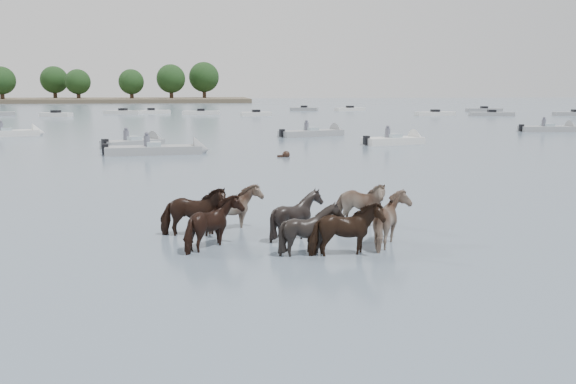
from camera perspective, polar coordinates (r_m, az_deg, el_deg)
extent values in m
plane|color=slate|center=(15.29, -2.74, -4.74)|extent=(400.00, 400.00, 0.00)
imported|color=black|center=(15.88, -9.03, -2.15)|extent=(1.85, 0.97, 1.51)
imported|color=gray|center=(16.40, -4.96, -1.86)|extent=(1.67, 1.77, 1.41)
imported|color=black|center=(15.42, 0.85, -2.50)|extent=(1.56, 1.45, 1.45)
imported|color=gray|center=(17.09, 6.79, -1.33)|extent=(1.84, 1.69, 1.46)
imported|color=black|center=(14.60, -6.95, -3.33)|extent=(1.55, 1.69, 1.43)
imported|color=black|center=(14.05, 2.23, -3.86)|extent=(1.67, 1.62, 1.40)
imported|color=black|center=(13.94, 5.47, -3.89)|extent=(1.78, 0.93, 1.45)
imported|color=gray|center=(15.02, 10.09, -2.92)|extent=(1.33, 1.53, 1.49)
sphere|color=black|center=(33.76, -0.19, 3.57)|extent=(0.44, 0.44, 0.44)
cube|color=black|center=(33.74, -0.61, 3.39)|extent=(0.50, 0.22, 0.18)
cube|color=gray|center=(40.60, -14.57, 4.44)|extent=(4.09, 3.56, 0.55)
cone|color=gray|center=(41.57, -12.22, 4.66)|extent=(1.66, 1.83, 1.60)
cube|color=#99ADB7|center=(40.57, -14.59, 4.93)|extent=(1.30, 1.38, 0.35)
cube|color=black|center=(39.70, -17.04, 4.42)|extent=(0.49, 0.49, 0.60)
cylinder|color=#595966|center=(40.61, -15.16, 5.19)|extent=(0.36, 0.36, 0.70)
sphere|color=#595966|center=(40.57, -15.19, 5.83)|extent=(0.24, 0.24, 0.24)
cube|color=gray|center=(36.08, -12.63, 3.87)|extent=(5.62, 2.00, 0.55)
cone|color=gray|center=(36.15, -8.25, 4.02)|extent=(1.01, 1.66, 1.60)
cube|color=#99ADB7|center=(36.05, -12.65, 4.42)|extent=(0.88, 1.18, 0.35)
cube|color=black|center=(36.21, -17.02, 3.93)|extent=(0.37, 0.37, 0.60)
cylinder|color=#595966|center=(36.07, -13.30, 4.72)|extent=(0.36, 0.36, 0.70)
sphere|color=#595966|center=(36.03, -13.33, 5.43)|extent=(0.24, 0.24, 0.24)
cube|color=gray|center=(48.28, 2.23, 5.58)|extent=(5.54, 3.40, 0.55)
cone|color=gray|center=(49.70, 4.88, 5.68)|extent=(1.41, 1.82, 1.60)
cube|color=#99ADB7|center=(48.26, 2.23, 6.00)|extent=(1.15, 1.33, 0.35)
cube|color=black|center=(46.96, -0.57, 5.65)|extent=(0.45, 0.45, 0.60)
cylinder|color=#595966|center=(48.18, 1.76, 6.23)|extent=(0.36, 0.36, 0.70)
sphere|color=#595966|center=(48.15, 1.77, 6.76)|extent=(0.24, 0.24, 0.24)
cube|color=silver|center=(41.96, 9.98, 4.78)|extent=(4.47, 2.59, 0.55)
cone|color=silver|center=(43.11, 12.36, 4.83)|extent=(1.27, 1.77, 1.60)
cube|color=#99ADB7|center=(41.93, 9.99, 5.25)|extent=(1.05, 1.28, 0.35)
cube|color=black|center=(40.88, 7.48, 4.92)|extent=(0.43, 0.43, 0.60)
cylinder|color=#595966|center=(41.80, 9.48, 5.53)|extent=(0.36, 0.36, 0.70)
sphere|color=#595966|center=(41.77, 9.49, 6.15)|extent=(0.24, 0.24, 0.24)
cube|color=gray|center=(58.12, 23.50, 5.51)|extent=(4.92, 1.83, 0.55)
cone|color=gray|center=(59.32, 25.57, 5.43)|extent=(0.97, 1.64, 1.60)
cube|color=#99ADB7|center=(58.10, 23.52, 5.85)|extent=(0.85, 1.16, 0.35)
cube|color=black|center=(57.00, 21.35, 5.73)|extent=(0.37, 0.37, 0.60)
cylinder|color=#595966|center=(57.89, 23.19, 6.06)|extent=(0.36, 0.36, 0.70)
sphere|color=#595966|center=(57.86, 23.22, 6.51)|extent=(0.24, 0.24, 0.24)
cube|color=silver|center=(53.06, -25.24, 5.04)|extent=(5.04, 3.14, 0.55)
cone|color=silver|center=(53.22, -22.67, 5.23)|extent=(1.39, 1.81, 1.60)
cube|color=#99ADB7|center=(53.04, -25.27, 5.41)|extent=(1.14, 1.33, 0.35)
cylinder|color=#595966|center=(53.15, -25.70, 5.61)|extent=(0.36, 0.36, 0.70)
sphere|color=#595966|center=(53.12, -25.74, 6.09)|extent=(0.24, 0.24, 0.24)
cube|color=silver|center=(86.40, -21.23, 6.86)|extent=(4.41, 2.69, 0.60)
cube|color=black|center=(86.39, -21.25, 7.11)|extent=(1.26, 1.26, 0.50)
cube|color=silver|center=(91.73, -15.45, 7.32)|extent=(5.89, 3.66, 0.60)
cube|color=black|center=(91.71, -15.46, 7.55)|extent=(1.31, 1.31, 0.50)
cube|color=silver|center=(91.72, -12.91, 7.42)|extent=(5.76, 2.65, 0.60)
cube|color=black|center=(91.71, -12.92, 7.66)|extent=(1.19, 1.19, 0.50)
cube|color=silver|center=(87.57, -8.27, 7.46)|extent=(5.40, 1.99, 0.60)
cube|color=black|center=(87.56, -8.28, 7.71)|extent=(1.09, 1.09, 0.50)
cube|color=silver|center=(82.76, -3.06, 7.41)|extent=(4.24, 1.99, 0.60)
cube|color=black|center=(82.74, -3.06, 7.67)|extent=(1.12, 1.12, 0.50)
cube|color=gray|center=(101.42, 1.55, 7.89)|extent=(4.84, 2.97, 0.60)
cube|color=black|center=(101.41, 1.55, 8.10)|extent=(1.28, 1.28, 0.50)
cube|color=silver|center=(100.69, 5.92, 7.82)|extent=(5.42, 3.05, 0.60)
cube|color=black|center=(100.68, 5.92, 8.04)|extent=(1.26, 1.26, 0.50)
cube|color=silver|center=(85.93, 13.85, 7.23)|extent=(5.64, 2.10, 0.60)
cube|color=black|center=(85.91, 13.86, 7.48)|extent=(1.10, 1.10, 0.50)
cube|color=gray|center=(87.20, 18.83, 7.03)|extent=(6.09, 2.48, 0.60)
cube|color=black|center=(87.18, 18.84, 7.28)|extent=(1.15, 1.15, 0.50)
cube|color=gray|center=(102.67, 18.18, 7.42)|extent=(5.82, 2.22, 0.60)
cube|color=black|center=(102.65, 18.19, 7.64)|extent=(1.12, 1.12, 0.50)
cube|color=gray|center=(92.38, 25.74, 6.71)|extent=(6.13, 2.40, 0.60)
cube|color=black|center=(92.36, 25.76, 6.95)|extent=(1.14, 1.14, 0.50)
cylinder|color=#382619|center=(164.68, -25.57, 8.18)|extent=(1.00, 1.00, 3.06)
sphere|color=black|center=(164.67, -25.67, 9.57)|extent=(6.80, 6.80, 6.80)
cylinder|color=#382619|center=(175.18, -21.30, 8.55)|extent=(1.00, 1.00, 3.25)
sphere|color=black|center=(175.17, -21.39, 9.93)|extent=(7.21, 7.21, 7.21)
cylinder|color=#382619|center=(168.19, -19.32, 8.58)|extent=(1.00, 1.00, 2.93)
sphere|color=black|center=(168.18, -19.40, 9.88)|extent=(6.51, 6.51, 6.51)
cylinder|color=#382619|center=(162.91, -14.66, 8.79)|extent=(1.00, 1.00, 2.92)
sphere|color=black|center=(162.90, -14.72, 10.13)|extent=(6.49, 6.49, 6.49)
cylinder|color=#382619|center=(163.85, -11.05, 9.01)|extent=(1.00, 1.00, 3.38)
sphere|color=black|center=(163.85, -11.10, 10.55)|extent=(7.52, 7.52, 7.52)
cylinder|color=#382619|center=(168.47, -7.97, 9.17)|extent=(1.00, 1.00, 3.67)
sphere|color=black|center=(168.48, -8.01, 10.80)|extent=(8.16, 8.16, 8.16)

